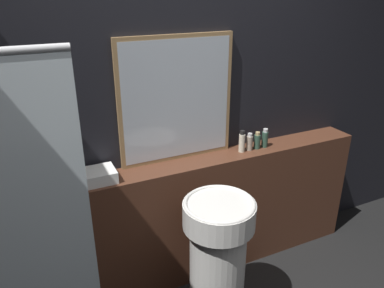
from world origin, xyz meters
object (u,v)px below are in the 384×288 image
at_px(conditioner_bottle, 250,142).
at_px(mirror, 177,100).
at_px(lotion_bottle, 257,141).
at_px(shampoo_bottle, 242,142).
at_px(pedestal_sink, 218,260).
at_px(body_wash_bottle, 265,139).
at_px(towel_stack, 98,176).

bearing_deg(conditioner_bottle, mirror, 169.62).
relative_size(mirror, conditioner_bottle, 6.42).
bearing_deg(lotion_bottle, shampoo_bottle, 180.00).
xyz_separation_m(mirror, shampoo_bottle, (0.45, -0.09, -0.34)).
height_order(pedestal_sink, mirror, mirror).
xyz_separation_m(mirror, lotion_bottle, (0.58, -0.09, -0.35)).
distance_m(pedestal_sink, body_wash_bottle, 0.94).
xyz_separation_m(towel_stack, conditioner_bottle, (1.08, 0.00, 0.02)).
xyz_separation_m(pedestal_sink, lotion_bottle, (0.57, 0.47, 0.50)).
distance_m(conditioner_bottle, lotion_bottle, 0.07).
distance_m(lotion_bottle, body_wash_bottle, 0.07).
bearing_deg(mirror, body_wash_bottle, -8.30).
distance_m(pedestal_sink, conditioner_bottle, 0.85).
bearing_deg(body_wash_bottle, towel_stack, 180.00).
relative_size(pedestal_sink, mirror, 1.09).
relative_size(shampoo_bottle, lotion_bottle, 1.26).
xyz_separation_m(pedestal_sink, body_wash_bottle, (0.64, 0.47, 0.50)).
distance_m(mirror, body_wash_bottle, 0.74).
bearing_deg(shampoo_bottle, mirror, 168.18).
bearing_deg(towel_stack, pedestal_sink, -39.58).
bearing_deg(pedestal_sink, lotion_bottle, 39.57).
height_order(towel_stack, shampoo_bottle, shampoo_bottle).
height_order(shampoo_bottle, body_wash_bottle, shampoo_bottle).
height_order(lotion_bottle, body_wash_bottle, body_wash_bottle).
bearing_deg(conditioner_bottle, body_wash_bottle, 0.00).
distance_m(pedestal_sink, lotion_bottle, 0.89).
bearing_deg(lotion_bottle, pedestal_sink, -140.43).
bearing_deg(body_wash_bottle, shampoo_bottle, 180.00).
xyz_separation_m(pedestal_sink, towel_stack, (-0.57, 0.47, 0.47)).
bearing_deg(conditioner_bottle, pedestal_sink, -136.97).
relative_size(lotion_bottle, body_wash_bottle, 0.90).
distance_m(towel_stack, shampoo_bottle, 1.02).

